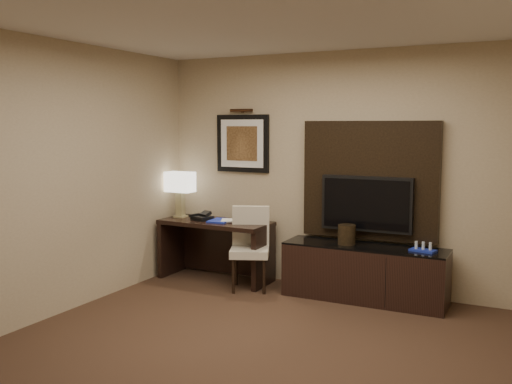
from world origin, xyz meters
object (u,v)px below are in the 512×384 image
Objects in this scene: credenza at (364,273)px; table_lamp at (180,195)px; desk_chair at (250,251)px; tv at (367,204)px; desk at (216,250)px; ice_bucket at (347,235)px; minibar_tray at (423,247)px; desk_phone at (202,216)px.

table_lamp is at bearing 179.00° from credenza.
tv is at bearing -5.83° from desk_chair.
ice_bucket reaches higher than desk.
tv reaches higher than ice_bucket.
desk_chair reaches higher than credenza.
tv is 4.70× the size of ice_bucket.
minibar_tray is (2.45, -0.00, 0.28)m from desk.
desk is at bearing 179.41° from ice_bucket.
desk_chair is (-1.28, -0.20, 0.15)m from credenza.
desk_chair reaches higher than desk.
minibar_tray is at bearing -0.39° from credenza.
tv is 4.65× the size of desk_phone.
minibar_tray reaches higher than credenza.
tv is 2.00m from desk_phone.
desk_phone is at bearing -179.60° from ice_bucket.
credenza is at bearing 1.72° from desk.
table_lamp is at bearing 144.67° from desk_chair.
table_lamp is at bearing -176.34° from tv.
desk_chair reaches higher than desk_phone.
table_lamp is at bearing -173.31° from desk_phone.
credenza is at bearing 18.56° from desk_phone.
credenza is 1.73× the size of tv.
ice_bucket is at bearing -1.52° from table_lamp.
desk is at bearing 137.66° from desk_chair.
table_lamp reaches higher than minibar_tray.
ice_bucket is 0.81m from minibar_tray.
tv reaches higher than table_lamp.
table_lamp is 2.55× the size of desk_phone.
table_lamp reaches higher than desk_chair.
minibar_tray is at bearing 0.93° from ice_bucket.
desk is at bearing 27.46° from desk_phone.
desk_chair is at bearing -12.16° from table_lamp.
table_lamp is 3.01m from minibar_tray.
table_lamp is (-2.38, 0.04, 0.70)m from credenza.
table_lamp reaches higher than desk_phone.
ice_bucket is (1.08, 0.18, 0.25)m from desk_chair.
tv is at bearing 53.43° from ice_bucket.
desk_chair is 4.21× the size of ice_bucket.
desk_phone is at bearing -179.44° from minibar_tray.
credenza is 0.75m from tv.
tv is 1.42m from desk_chair.
ice_bucket is at bearing -126.57° from tv.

